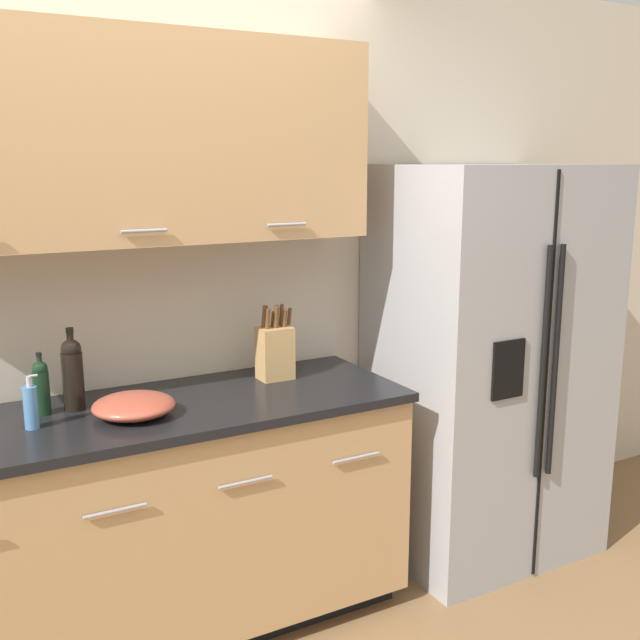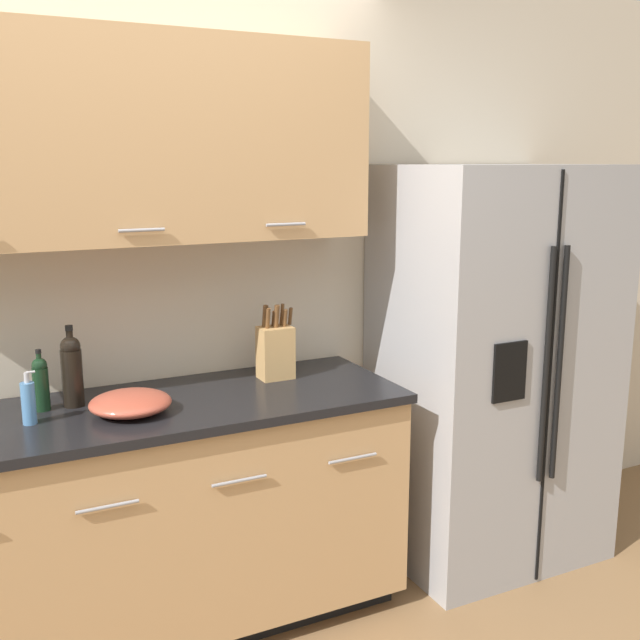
{
  "view_description": "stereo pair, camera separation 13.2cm",
  "coord_description": "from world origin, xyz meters",
  "px_view_note": "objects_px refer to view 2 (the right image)",
  "views": [
    {
      "loc": [
        -0.6,
        -1.74,
        1.79
      ],
      "look_at": [
        0.81,
        0.81,
        1.17
      ],
      "focal_mm": 42.0,
      "sensor_mm": 36.0,
      "label": 1
    },
    {
      "loc": [
        -0.48,
        -1.8,
        1.79
      ],
      "look_at": [
        0.81,
        0.81,
        1.17
      ],
      "focal_mm": 42.0,
      "sensor_mm": 36.0,
      "label": 2
    }
  ],
  "objects_px": {
    "refrigerator": "(493,366)",
    "soap_dispenser": "(29,402)",
    "wine_bottle": "(72,369)",
    "knife_block": "(275,351)",
    "mixing_bowl": "(130,403)",
    "oil_bottle": "(41,383)"
  },
  "relations": [
    {
      "from": "refrigerator",
      "to": "soap_dispenser",
      "type": "distance_m",
      "value": 1.96
    },
    {
      "from": "wine_bottle",
      "to": "soap_dispenser",
      "type": "bearing_deg",
      "value": -140.97
    },
    {
      "from": "knife_block",
      "to": "mixing_bowl",
      "type": "relative_size",
      "value": 1.08
    },
    {
      "from": "refrigerator",
      "to": "wine_bottle",
      "type": "xyz_separation_m",
      "value": [
        -1.8,
        0.15,
        0.17
      ]
    },
    {
      "from": "knife_block",
      "to": "soap_dispenser",
      "type": "relative_size",
      "value": 1.69
    },
    {
      "from": "wine_bottle",
      "to": "knife_block",
      "type": "bearing_deg",
      "value": 0.16
    },
    {
      "from": "refrigerator",
      "to": "wine_bottle",
      "type": "height_order",
      "value": "refrigerator"
    },
    {
      "from": "wine_bottle",
      "to": "oil_bottle",
      "type": "relative_size",
      "value": 1.34
    },
    {
      "from": "wine_bottle",
      "to": "mixing_bowl",
      "type": "xyz_separation_m",
      "value": [
        0.17,
        -0.17,
        -0.1
      ]
    },
    {
      "from": "mixing_bowl",
      "to": "wine_bottle",
      "type": "bearing_deg",
      "value": 133.99
    },
    {
      "from": "oil_bottle",
      "to": "mixing_bowl",
      "type": "height_order",
      "value": "oil_bottle"
    },
    {
      "from": "knife_block",
      "to": "soap_dispenser",
      "type": "bearing_deg",
      "value": -171.99
    },
    {
      "from": "knife_block",
      "to": "soap_dispenser",
      "type": "distance_m",
      "value": 0.97
    },
    {
      "from": "knife_block",
      "to": "wine_bottle",
      "type": "height_order",
      "value": "knife_block"
    },
    {
      "from": "wine_bottle",
      "to": "mixing_bowl",
      "type": "bearing_deg",
      "value": -46.01
    },
    {
      "from": "wine_bottle",
      "to": "oil_bottle",
      "type": "bearing_deg",
      "value": -179.33
    },
    {
      "from": "knife_block",
      "to": "soap_dispenser",
      "type": "height_order",
      "value": "knife_block"
    },
    {
      "from": "wine_bottle",
      "to": "refrigerator",
      "type": "bearing_deg",
      "value": -4.77
    },
    {
      "from": "refrigerator",
      "to": "mixing_bowl",
      "type": "relative_size",
      "value": 6.21
    },
    {
      "from": "oil_bottle",
      "to": "refrigerator",
      "type": "bearing_deg",
      "value": -4.46
    },
    {
      "from": "refrigerator",
      "to": "mixing_bowl",
      "type": "height_order",
      "value": "refrigerator"
    },
    {
      "from": "knife_block",
      "to": "mixing_bowl",
      "type": "xyz_separation_m",
      "value": [
        -0.63,
        -0.17,
        -0.08
      ]
    }
  ]
}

